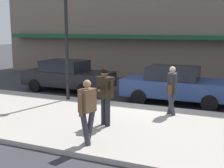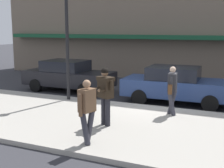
# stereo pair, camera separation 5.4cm
# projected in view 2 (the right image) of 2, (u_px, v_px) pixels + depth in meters

# --- Properties ---
(ground_plane) EXTENTS (80.00, 80.00, 0.00)m
(ground_plane) POSITION_uv_depth(u_px,v_px,m) (157.00, 108.00, 12.37)
(ground_plane) COLOR #333338
(sidewalk) EXTENTS (32.00, 5.30, 0.14)m
(sidewalk) POSITION_uv_depth(u_px,v_px,m) (163.00, 131.00, 9.39)
(sidewalk) COLOR #A8A399
(sidewalk) RESTS_ON ground
(curb_paint_line) EXTENTS (28.00, 0.12, 0.01)m
(curb_paint_line) POSITION_uv_depth(u_px,v_px,m) (183.00, 110.00, 12.00)
(curb_paint_line) COLOR silver
(curb_paint_line) RESTS_ON ground
(parked_sedan_near) EXTENTS (4.53, 1.99, 1.54)m
(parked_sedan_near) POSITION_uv_depth(u_px,v_px,m) (68.00, 75.00, 15.56)
(parked_sedan_near) COLOR black
(parked_sedan_near) RESTS_ON ground
(parked_sedan_mid) EXTENTS (4.57, 2.06, 1.54)m
(parked_sedan_mid) POSITION_uv_depth(u_px,v_px,m) (177.00, 85.00, 13.02)
(parked_sedan_mid) COLOR navy
(parked_sedan_mid) RESTS_ON ground
(man_texting_on_phone) EXTENTS (0.63, 0.65, 1.81)m
(man_texting_on_phone) POSITION_uv_depth(u_px,v_px,m) (105.00, 90.00, 9.53)
(man_texting_on_phone) COLOR #23232B
(man_texting_on_phone) RESTS_ON sidewalk
(pedestrian_with_bag) EXTENTS (0.36, 0.72, 1.70)m
(pedestrian_with_bag) POSITION_uv_depth(u_px,v_px,m) (172.00, 88.00, 10.73)
(pedestrian_with_bag) COLOR #33333D
(pedestrian_with_bag) RESTS_ON sidewalk
(pedestrian_dark_coat) EXTENTS (0.39, 0.59, 1.70)m
(pedestrian_dark_coat) POSITION_uv_depth(u_px,v_px,m) (87.00, 108.00, 8.04)
(pedestrian_dark_coat) COLOR #33333D
(pedestrian_dark_coat) RESTS_ON sidewalk
(street_lamp_post) EXTENTS (0.36, 0.36, 4.88)m
(street_lamp_post) POSITION_uv_depth(u_px,v_px,m) (67.00, 28.00, 12.73)
(street_lamp_post) COLOR black
(street_lamp_post) RESTS_ON sidewalk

